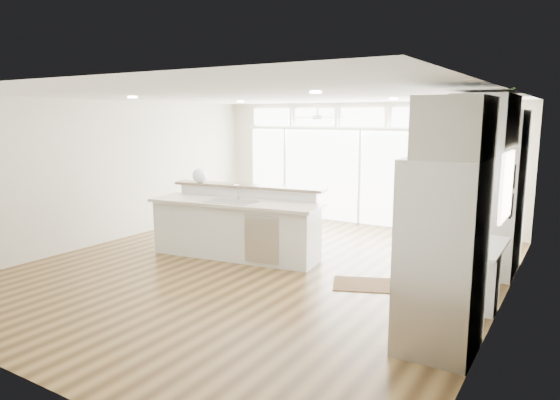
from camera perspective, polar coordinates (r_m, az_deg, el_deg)
The scene contains 24 objects.
floor at distance 8.08m, azimuth -2.02°, elevation -7.84°, with size 7.00×8.00×0.02m, color #462F15.
ceiling at distance 7.71m, azimuth -2.14°, elevation 11.75°, with size 7.00×8.00×0.02m, color white.
wall_back at distance 11.30m, azimuth 9.31°, elevation 4.10°, with size 7.00×0.04×2.70m, color beige.
wall_front at distance 5.03m, azimuth -28.39°, elevation -3.76°, with size 7.00×0.04×2.70m, color beige.
wall_left at distance 10.14m, azimuth -18.77°, elevation 3.09°, with size 0.04×8.00×2.70m, color beige.
wall_right at distance 6.54m, azimuth 24.34°, elevation -0.61°, with size 0.04×8.00×2.70m, color beige.
glass_wall at distance 11.28m, azimuth 9.15°, elevation 2.56°, with size 5.80×0.06×2.08m, color white.
transom_row at distance 11.20m, azimuth 9.34°, elevation 9.33°, with size 5.90×0.06×0.40m, color white.
desk_window at distance 6.81m, azimuth 24.47°, elevation 1.47°, with size 0.04×0.85×0.85m, color white.
ceiling_fan at distance 10.37m, azimuth 4.30°, elevation 9.97°, with size 1.16×1.16×0.32m, color white.
recessed_lights at distance 7.88m, azimuth -1.31°, elevation 11.56°, with size 3.40×3.00×0.02m, color white.
oven_cabinet at distance 8.36m, azimuth 23.71°, elevation 0.80°, with size 0.64×1.20×2.50m, color white.
desk_nook at distance 7.10m, azimuth 21.15°, elevation -7.69°, with size 0.72×1.30×0.76m, color white.
upper_cabinets at distance 6.79m, azimuth 22.49°, elevation 8.37°, with size 0.64×1.30×0.64m, color white.
refrigerator at distance 5.38m, azimuth 18.00°, elevation -6.11°, with size 0.76×0.90×2.00m, color #B1B2B6.
fridge_cabinet at distance 5.17m, azimuth 19.40°, elevation 7.83°, with size 0.64×0.90×0.60m, color white.
framed_photos at distance 7.44m, azimuth 25.02°, elevation 0.88°, with size 0.06×0.22×0.80m, color black.
kitchen_island at distance 8.60m, azimuth -5.13°, elevation -2.61°, with size 3.01×1.13×1.19m, color white.
rug at distance 7.40m, azimuth 9.67°, elevation -9.49°, with size 0.90×0.65×0.01m, color #352010.
office_chair at distance 7.34m, azimuth 19.75°, elevation -5.71°, with size 0.57×0.52×1.09m, color black.
fishbowl at distance 9.29m, azimuth -9.17°, elevation 2.79°, with size 0.27×0.27×0.27m, color white.
monitor at distance 6.96m, azimuth 20.80°, elevation -2.87°, with size 0.09×0.54×0.45m, color black.
keyboard at distance 7.04m, azimuth 19.34°, elevation -4.44°, with size 0.12×0.32×0.02m, color silver.
potted_plant at distance 8.28m, azimuth 24.36°, elevation 10.26°, with size 0.29×0.32×0.25m, color #345C27.
Camera 1 is at (4.29, -6.40, 2.41)m, focal length 32.00 mm.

